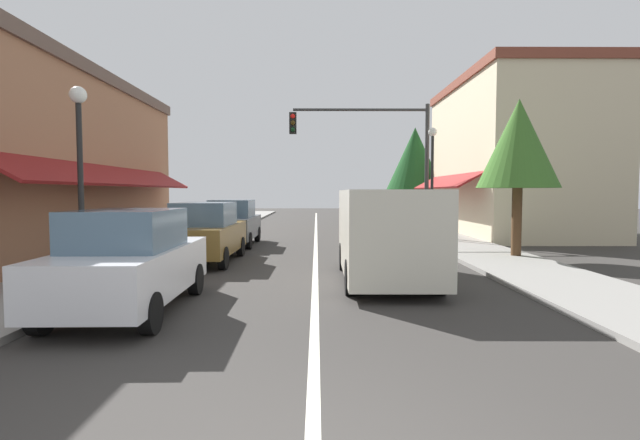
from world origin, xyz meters
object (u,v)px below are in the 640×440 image
object	(u,v)px
tree_right_far	(415,160)
street_lamp_left_near	(80,151)
parked_car_second_left	(205,233)
traffic_signal_mast_arm	(379,146)
tree_right_near	(518,144)
parked_car_nearest_left	(129,261)
street_lamp_right_mid	(432,165)
parked_car_third_left	(233,223)
van_in_lane	(385,232)

from	to	relation	value
tree_right_far	street_lamp_left_near	bearing A→B (deg)	-120.50
parked_car_second_left	traffic_signal_mast_arm	size ratio (longest dim) A/B	0.69
tree_right_near	street_lamp_left_near	bearing A→B (deg)	-159.68
parked_car_nearest_left	street_lamp_right_mid	world-z (taller)	street_lamp_right_mid
traffic_signal_mast_arm	parked_car_second_left	bearing A→B (deg)	-132.10
parked_car_second_left	traffic_signal_mast_arm	bearing A→B (deg)	48.54
parked_car_nearest_left	parked_car_third_left	size ratio (longest dim) A/B	1.00
van_in_lane	street_lamp_right_mid	bearing A→B (deg)	70.52
street_lamp_right_mid	tree_right_far	bearing A→B (deg)	82.60
street_lamp_left_near	parked_car_nearest_left	bearing A→B (deg)	-49.53
tree_right_far	traffic_signal_mast_arm	bearing A→B (deg)	-110.94
parked_car_nearest_left	street_lamp_left_near	world-z (taller)	street_lamp_left_near
parked_car_nearest_left	tree_right_far	bearing A→B (deg)	65.65
traffic_signal_mast_arm	tree_right_near	world-z (taller)	traffic_signal_mast_arm
parked_car_second_left	van_in_lane	bearing A→B (deg)	-30.29
parked_car_second_left	traffic_signal_mast_arm	world-z (taller)	traffic_signal_mast_arm
parked_car_third_left	tree_right_far	size ratio (longest dim) A/B	0.68
van_in_lane	tree_right_near	xyz separation A→B (m)	(4.56, 3.51, 2.37)
parked_car_second_left	street_lamp_right_mid	xyz separation A→B (m)	(8.08, 5.84, 2.32)
tree_right_near	parked_car_third_left	bearing A→B (deg)	157.27
parked_car_nearest_left	tree_right_far	distance (m)	23.33
traffic_signal_mast_arm	street_lamp_left_near	world-z (taller)	traffic_signal_mast_arm
street_lamp_right_mid	tree_right_near	world-z (taller)	tree_right_near
street_lamp_right_mid	tree_right_near	size ratio (longest dim) A/B	0.97
parked_car_nearest_left	tree_right_near	bearing A→B (deg)	33.58
tree_right_near	tree_right_far	bearing A→B (deg)	90.43
traffic_signal_mast_arm	tree_right_far	bearing A→B (deg)	69.06
traffic_signal_mast_arm	street_lamp_left_near	size ratio (longest dim) A/B	1.39
traffic_signal_mast_arm	tree_right_near	xyz separation A→B (m)	(3.47, -6.00, -0.53)
traffic_signal_mast_arm	street_lamp_left_near	bearing A→B (deg)	-127.50
parked_car_third_left	van_in_lane	xyz separation A→B (m)	(4.86, -7.45, 0.27)
street_lamp_left_near	van_in_lane	bearing A→B (deg)	5.66
street_lamp_left_near	tree_right_far	distance (m)	22.02
van_in_lane	street_lamp_right_mid	size ratio (longest dim) A/B	1.10
tree_right_far	street_lamp_right_mid	bearing A→B (deg)	-97.40
tree_right_far	parked_car_second_left	bearing A→B (deg)	-121.22
van_in_lane	street_lamp_left_near	size ratio (longest dim) A/B	1.20
parked_car_second_left	street_lamp_left_near	bearing A→B (deg)	-116.65
parked_car_second_left	street_lamp_right_mid	world-z (taller)	street_lamp_right_mid
van_in_lane	traffic_signal_mast_arm	bearing A→B (deg)	84.13
parked_car_third_left	street_lamp_left_near	xyz separation A→B (m)	(-1.85, -8.12, 2.08)
street_lamp_left_near	street_lamp_right_mid	size ratio (longest dim) A/B	0.92
van_in_lane	street_lamp_left_near	xyz separation A→B (m)	(-6.71, -0.67, 1.81)
parked_car_second_left	street_lamp_left_near	world-z (taller)	street_lamp_left_near
tree_right_near	tree_right_far	distance (m)	14.79
parked_car_second_left	tree_right_near	distance (m)	9.81
parked_car_nearest_left	parked_car_second_left	distance (m)	5.80
parked_car_third_left	van_in_lane	bearing A→B (deg)	-57.17
van_in_lane	traffic_signal_mast_arm	distance (m)	10.00
van_in_lane	tree_right_far	size ratio (longest dim) A/B	0.86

